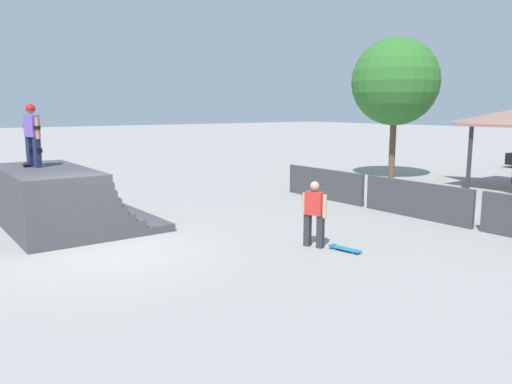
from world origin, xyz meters
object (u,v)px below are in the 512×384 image
skateboard_on_ground (344,248)px  tree_far_back (395,82)px  skater_on_deck (32,131)px  bystander_walking (314,211)px  skateboard_on_deck (28,164)px

skateboard_on_ground → tree_far_back: bearing=-66.0°
skateboard_on_ground → tree_far_back: size_ratio=0.13×
skater_on_deck → bystander_walking: 7.66m
skater_on_deck → tree_far_back: bearing=74.7°
skateboard_on_deck → bystander_walking: size_ratio=0.52×
skateboard_on_deck → bystander_walking: skateboard_on_deck is taller
tree_far_back → skateboard_on_deck: bearing=-89.8°
skateboard_on_ground → skateboard_on_deck: bearing=25.8°
bystander_walking → tree_far_back: bearing=-78.9°
skateboard_on_deck → skater_on_deck: bearing=32.5°
skater_on_deck → skateboard_on_deck: 0.96m
skateboard_on_ground → bystander_walking: bearing=15.2°
skateboard_on_deck → skateboard_on_ground: skateboard_on_deck is taller
bystander_walking → tree_far_back: tree_far_back is taller
skater_on_deck → tree_far_back: (-0.41, 15.21, 1.73)m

